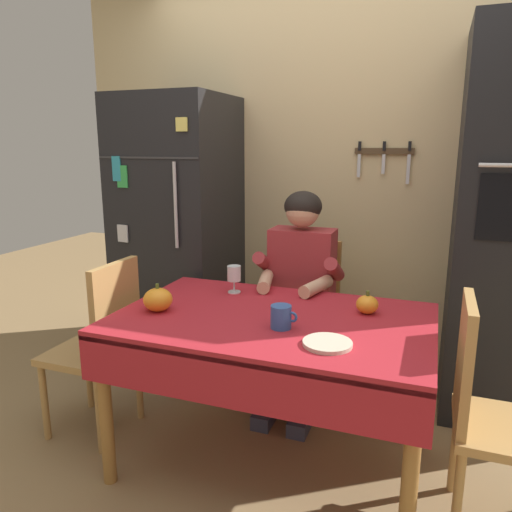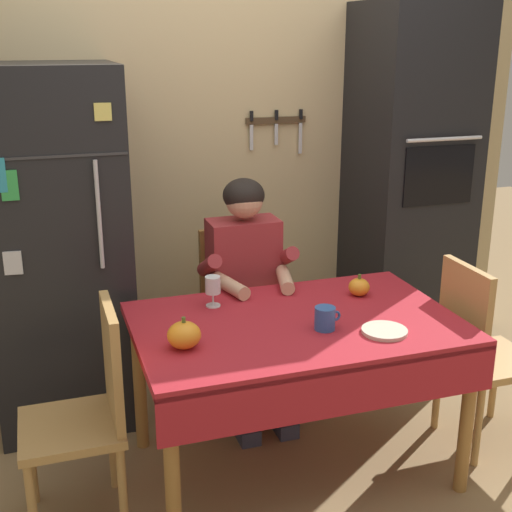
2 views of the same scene
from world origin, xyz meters
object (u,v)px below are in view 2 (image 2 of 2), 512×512
Objects in this scene: dining_table at (298,340)px; wine_glass at (213,286)px; pumpkin_medium at (359,287)px; pumpkin_large at (184,335)px; chair_right_side at (479,348)px; chair_left_side at (90,407)px; refrigerator at (57,249)px; seated_person at (248,279)px; serving_tray at (384,331)px; coffee_mug at (325,318)px; wall_oven at (408,191)px; chair_behind_person at (237,306)px.

wine_glass is at bearing 135.72° from dining_table.
pumpkin_large is at bearing -161.69° from pumpkin_medium.
wine_glass is 1.35× the size of pumpkin_medium.
chair_right_side reaches higher than pumpkin_medium.
pumpkin_large is at bearing -8.53° from chair_left_side.
refrigerator reaches higher than seated_person.
wine_glass is (0.60, 0.33, 0.33)m from chair_left_side.
wine_glass is at bearing 173.10° from pumpkin_medium.
serving_tray is (-0.09, -0.42, -0.03)m from pumpkin_medium.
wine_glass is (0.65, -0.59, -0.06)m from refrigerator.
wine_glass is at bearing -130.24° from seated_person.
coffee_mug is at bearing -3.90° from chair_left_side.
refrigerator reaches higher than wine_glass.
seated_person is 1.34× the size of chair_right_side.
chair_right_side reaches higher than dining_table.
refrigerator is 1.51m from pumpkin_medium.
dining_table is (-1.05, -0.92, -0.39)m from wall_oven.
chair_left_side is (-1.95, -0.96, -0.54)m from wall_oven.
chair_left_side is at bearing 171.47° from pumpkin_large.
refrigerator is 12.57× the size of wine_glass.
chair_behind_person is 1.09m from serving_tray.
chair_behind_person is 1.27m from chair_right_side.
pumpkin_large is 0.96m from pumpkin_medium.
wine_glass reaches higher than coffee_mug.
wall_oven is 18.17× the size of coffee_mug.
wine_glass is 1.06× the size of pumpkin_large.
refrigerator reaches higher than serving_tray.
seated_person is (-1.09, -0.32, -0.31)m from wall_oven.
pumpkin_medium is at bearing 28.08° from dining_table.
seated_person is (0.00, -0.19, 0.23)m from chair_behind_person.
dining_table is (0.95, -0.88, -0.24)m from refrigerator.
seated_person reaches higher than pumpkin_medium.
coffee_mug is (0.12, -0.90, 0.28)m from chair_behind_person.
seated_person reaches higher than chair_behind_person.
pumpkin_medium is at bearing -26.65° from refrigerator.
chair_right_side reaches higher than pumpkin_large.
chair_right_side reaches higher than coffee_mug.
pumpkin_large is at bearing -124.69° from seated_person.
pumpkin_large reaches higher than pumpkin_medium.
chair_behind_person is 6.49× the size of wine_glass.
pumpkin_medium is (0.43, -0.39, 0.05)m from seated_person.
dining_table is at bearing -138.69° from wall_oven.
chair_right_side is 8.05× the size of coffee_mug.
refrigerator is 15.57× the size of coffee_mug.
chair_right_side is at bearing -27.96° from pumpkin_medium.
chair_behind_person is at bearing -173.18° from wall_oven.
coffee_mug is at bearing -177.05° from chair_right_side.
chair_behind_person is at bearing -5.67° from refrigerator.
dining_table is 0.38m from serving_tray.
wall_oven is 1.45m from dining_table.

